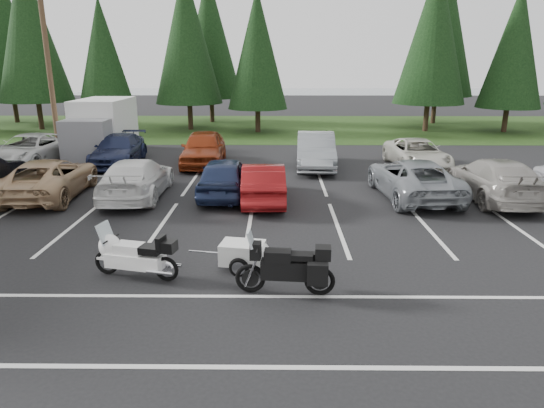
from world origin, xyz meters
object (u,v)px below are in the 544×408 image
Objects in this scene: utility_pole at (48,64)px; car_far_4 at (417,154)px; car_near_5 at (263,183)px; adventure_motorcycle at (285,263)px; cargo_trailer at (243,256)px; box_truck at (99,128)px; touring_motorcycle at (135,251)px; car_near_3 at (136,178)px; car_far_0 at (30,150)px; car_far_3 at (316,151)px; car_far_1 at (119,150)px; car_far_2 at (204,148)px; car_near_6 at (413,178)px; car_near_4 at (225,177)px; car_near_2 at (49,178)px; car_near_7 at (495,179)px.

car_far_4 is at bearing -7.54° from utility_pole.
utility_pole is 14.16m from car_near_5.
cargo_trailer is at bearing 132.45° from adventure_motorcycle.
cargo_trailer is (8.52, -14.57, -1.10)m from box_truck.
car_near_3 is at bearing 118.94° from touring_motorcycle.
car_far_0 is (-0.59, -1.85, -3.97)m from utility_pole.
cargo_trailer is (2.44, 0.50, -0.30)m from touring_motorcycle.
car_near_5 is at bearing -143.53° from car_far_4.
car_far_3 is at bearing 87.48° from adventure_motorcycle.
cargo_trailer is at bearing 122.75° from car_near_3.
car_far_0 is 15.38m from touring_motorcycle.
car_far_3 reaches higher than car_far_1.
car_far_2 is 12.75m from touring_motorcycle.
touring_motorcycle is (-2.78, -6.40, -0.05)m from car_near_5.
car_near_6 reaches higher than touring_motorcycle.
car_near_4 is at bearing -29.18° from car_near_5.
car_far_0 is 13.76m from car_far_3.
car_near_2 is 6.44m from car_near_4.
car_near_4 is 0.88× the size of car_far_3.
car_near_7 is at bearing 45.75° from cargo_trailer.
adventure_motorcycle is at bearing -62.20° from car_far_1.
car_near_7 reaches higher than car_far_1.
utility_pole reaches higher than car_near_5.
car_far_0 is 3.53× the size of cargo_trailer.
car_near_7 is at bearing 170.58° from car_near_6.
car_near_7 is at bearing -25.78° from box_truck.
car_near_5 is at bearing 2.23° from car_near_6.
car_far_1 is 1.01× the size of car_far_4.
car_far_1 reaches higher than car_far_4.
car_near_3 is 2.09× the size of adventure_motorcycle.
box_truck reaches higher than car_far_0.
box_truck reaches higher than car_near_2.
car_near_3 is at bearing 129.38° from adventure_motorcycle.
car_far_1 is 15.82m from adventure_motorcycle.
car_far_3 is 13.08m from adventure_motorcycle.
car_far_2 reaches higher than car_near_6.
car_near_6 reaches higher than cargo_trailer.
car_far_2 is at bearing 176.58° from car_far_3.
car_far_2 is (4.85, 5.78, 0.11)m from car_near_2.
car_near_4 is 1.82× the size of adventure_motorcycle.
touring_motorcycle is 2.51m from cargo_trailer.
car_near_2 is 1.06× the size of car_far_1.
car_near_4 is 1.03× the size of car_near_5.
car_far_1 is at bearing -21.02° from car_near_7.
utility_pole is 1.87× the size of car_far_2.
car_near_3 is at bearing -69.06° from car_far_1.
touring_motorcycle is 3.52m from adventure_motorcycle.
utility_pole is 6.02× the size of cargo_trailer.
cargo_trailer is at bearing -79.63° from car_far_2.
car_far_0 is 2.22× the size of adventure_motorcycle.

